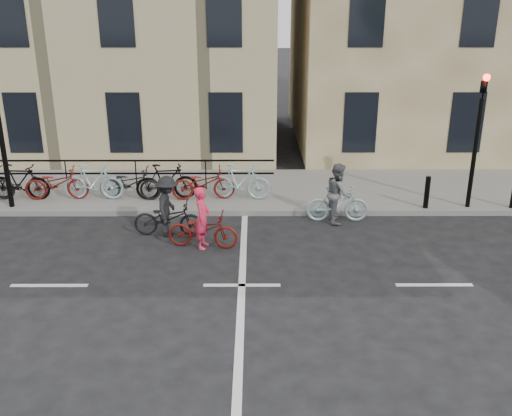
{
  "coord_description": "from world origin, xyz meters",
  "views": [
    {
      "loc": [
        0.26,
        -10.54,
        5.6
      ],
      "look_at": [
        0.3,
        1.67,
        1.1
      ],
      "focal_mm": 40.0,
      "sensor_mm": 36.0,
      "label": 1
    }
  ],
  "objects_px": {
    "cyclist_grey": "(338,198)",
    "cyclist_dark": "(168,213)",
    "traffic_light": "(479,125)",
    "cyclist_pink": "(203,227)"
  },
  "relations": [
    {
      "from": "cyclist_pink",
      "to": "traffic_light",
      "type": "bearing_deg",
      "value": -63.04
    },
    {
      "from": "traffic_light",
      "to": "cyclist_pink",
      "type": "relative_size",
      "value": 2.22
    },
    {
      "from": "cyclist_grey",
      "to": "cyclist_dark",
      "type": "bearing_deg",
      "value": 102.98
    },
    {
      "from": "traffic_light",
      "to": "cyclist_pink",
      "type": "distance_m",
      "value": 7.79
    },
    {
      "from": "traffic_light",
      "to": "cyclist_pink",
      "type": "bearing_deg",
      "value": -161.59
    },
    {
      "from": "cyclist_grey",
      "to": "cyclist_dark",
      "type": "xyz_separation_m",
      "value": [
        -4.35,
        -0.95,
        -0.04
      ]
    },
    {
      "from": "cyclist_grey",
      "to": "cyclist_dark",
      "type": "relative_size",
      "value": 0.93
    },
    {
      "from": "cyclist_pink",
      "to": "cyclist_dark",
      "type": "relative_size",
      "value": 0.99
    },
    {
      "from": "traffic_light",
      "to": "cyclist_dark",
      "type": "height_order",
      "value": "traffic_light"
    },
    {
      "from": "traffic_light",
      "to": "cyclist_dark",
      "type": "bearing_deg",
      "value": -168.36
    }
  ]
}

